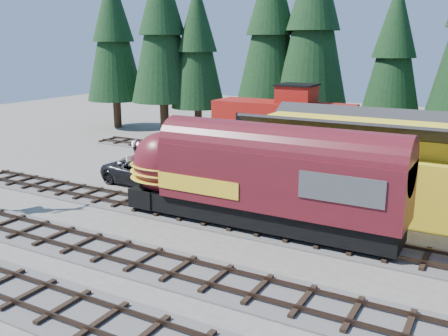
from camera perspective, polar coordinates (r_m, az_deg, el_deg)
The scene contains 7 objects.
ground at distance 20.83m, azimuth 7.84°, elevation -12.01°, with size 120.00×120.00×0.00m, color #6B665B.
track_spur at distance 40.24m, azimuth 4.09°, elevation 1.09°, with size 32.00×3.20×0.33m.
depot at distance 29.43m, azimuth 15.61°, elevation 1.52°, with size 12.80×7.00×5.30m.
locomotive at distance 24.91m, azimuth 2.88°, elevation -1.53°, with size 15.01×2.98×4.08m.
caboose at distance 38.93m, azimuth 6.77°, elevation 4.68°, with size 10.91×3.16×5.67m.
pickup_truck_a at distance 33.08m, azimuth -8.82°, elevation -0.48°, with size 2.89×6.26×1.74m, color black.
pickup_truck_b at distance 33.41m, azimuth -7.02°, elevation -0.37°, with size 2.28×5.61×1.63m, color #A3A6AB.
Camera 1 is at (6.63, -17.50, 9.14)m, focal length 40.00 mm.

